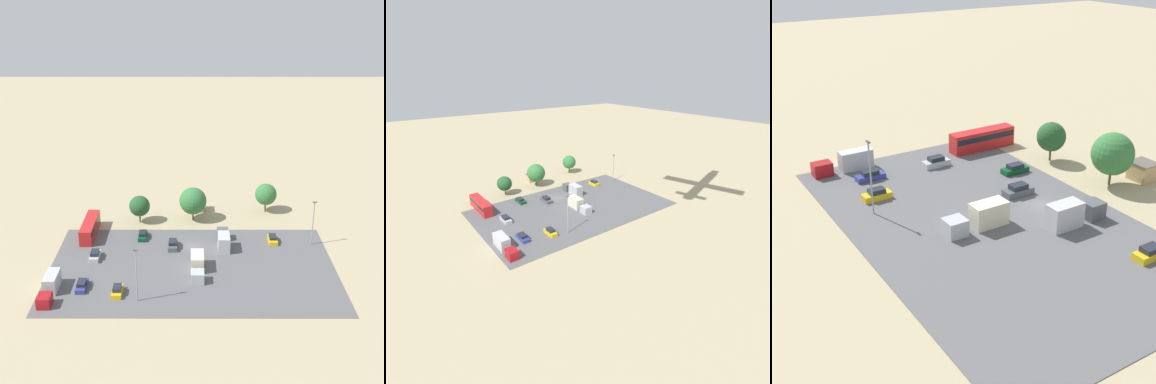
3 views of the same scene
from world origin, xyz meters
The scene contains 18 objects.
ground_plane centered at (0.00, 0.00, 0.00)m, with size 400.00×400.00×0.00m, color tan.
parking_lot_surface centered at (0.00, 8.70, 0.04)m, with size 55.19×33.06×0.08m.
shed_building centered at (-1.27, -18.58, 1.41)m, with size 3.75×3.39×2.80m.
bus centered at (22.32, -5.45, 1.87)m, with size 2.62×11.73×3.33m.
parked_car_0 centered at (13.35, 17.98, 0.73)m, with size 1.72×4.01×1.56m.
parked_car_1 centered at (-17.00, -2.02, 0.72)m, with size 1.77×4.02×1.52m.
parked_car_2 centered at (10.72, -3.85, 0.68)m, with size 1.77×4.29×1.45m.
parked_car_3 centered at (20.02, 16.12, 0.69)m, with size 1.74×4.38×1.47m.
parked_car_4 centered at (4.09, 0.56, 0.77)m, with size 1.90×4.40×1.66m.
parked_car_5 centered at (19.48, 5.16, 0.76)m, with size 1.84×4.25×1.63m.
parked_truck_0 centered at (-0.94, 10.39, 1.49)m, with size 2.48×8.58×3.07m.
parked_truck_1 centered at (25.33, 17.80, 1.45)m, with size 2.30×9.41×2.98m.
parked_truck_2 centered at (-6.46, 0.04, 1.59)m, with size 2.39×8.33×3.29m.
tree_near_shed centered at (-0.11, -12.97, 4.87)m, with size 6.22×6.22×7.98m.
tree_apron_mid centered at (12.02, -11.91, 4.05)m, with size 4.74×4.74×6.42m.
tree_apron_far centered at (-17.40, -17.84, 4.48)m, with size 5.13×5.13×7.06m.
light_pole_lot_centre centered at (-25.00, -0.95, 5.40)m, with size 0.90×0.28×9.77m.
light_pole_lot_edge centered at (9.57, 20.10, 5.55)m, with size 0.90×0.28×10.06m.
Camera 2 is at (46.34, 73.92, 38.15)m, focal length 28.00 mm.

